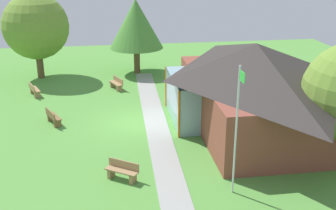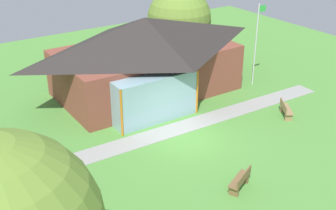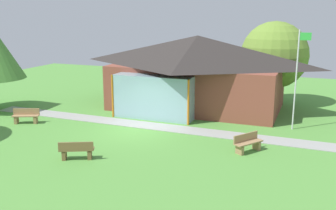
# 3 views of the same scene
# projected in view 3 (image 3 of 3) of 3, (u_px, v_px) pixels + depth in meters

# --- Properties ---
(ground_plane) EXTENTS (44.00, 44.00, 0.00)m
(ground_plane) POSITION_uv_depth(u_px,v_px,m) (136.00, 131.00, 21.07)
(ground_plane) COLOR #54933D
(pavilion) EXTENTS (11.75, 7.89, 4.80)m
(pavilion) POSITION_uv_depth(u_px,v_px,m) (195.00, 71.00, 25.72)
(pavilion) COLOR brown
(pavilion) RESTS_ON ground_plane
(footpath) EXTENTS (20.71, 1.72, 0.03)m
(footpath) POSITION_uv_depth(u_px,v_px,m) (146.00, 125.00, 22.14)
(footpath) COLOR #999993
(footpath) RESTS_ON ground_plane
(flagpole) EXTENTS (0.64, 0.08, 5.40)m
(flagpole) POSITION_uv_depth(u_px,v_px,m) (297.00, 76.00, 20.74)
(flagpole) COLOR silver
(flagpole) RESTS_ON ground_plane
(bench_front_center) EXTENTS (1.54, 1.04, 0.84)m
(bench_front_center) POSITION_uv_depth(u_px,v_px,m) (77.00, 151.00, 16.96)
(bench_front_center) COLOR brown
(bench_front_center) RESTS_ON ground_plane
(bench_mid_left) EXTENTS (1.55, 1.00, 0.84)m
(bench_mid_left) POSITION_uv_depth(u_px,v_px,m) (26.00, 116.00, 22.52)
(bench_mid_left) COLOR #9E7A51
(bench_mid_left) RESTS_ON ground_plane
(bench_mid_right) EXTENTS (1.20, 1.49, 0.84)m
(bench_mid_right) POSITION_uv_depth(u_px,v_px,m) (248.00, 143.00, 17.92)
(bench_mid_right) COLOR #9E7A51
(bench_mid_right) RESTS_ON ground_plane
(tree_behind_pavilion_right) EXTENTS (4.58, 4.58, 5.70)m
(tree_behind_pavilion_right) POSITION_uv_depth(u_px,v_px,m) (274.00, 55.00, 26.67)
(tree_behind_pavilion_right) COLOR brown
(tree_behind_pavilion_right) RESTS_ON ground_plane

